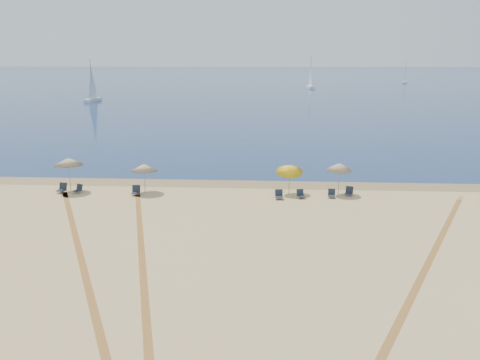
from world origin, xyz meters
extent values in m
plane|color=tan|center=(0.00, 0.00, 0.00)|extent=(160.00, 160.00, 0.00)
plane|color=#0C2151|center=(0.00, 225.00, 0.01)|extent=(500.00, 500.00, 0.00)
plane|color=olive|center=(0.00, 24.00, 0.00)|extent=(500.00, 500.00, 0.00)
cylinder|color=gray|center=(-13.04, 20.96, 1.22)|extent=(0.05, 0.05, 2.45)
cone|color=#F3E9C5|center=(-13.04, 20.96, 2.30)|extent=(2.17, 2.17, 0.55)
sphere|color=gray|center=(-13.04, 20.96, 2.60)|extent=(0.08, 0.08, 0.08)
cylinder|color=gray|center=(-7.28, 21.01, 1.03)|extent=(0.05, 0.16, 2.07)
cone|color=#F3E9C5|center=(-7.28, 20.96, 1.92)|extent=(2.03, 2.05, 0.66)
sphere|color=gray|center=(-7.28, 20.96, 2.22)|extent=(0.08, 0.08, 0.08)
cylinder|color=gray|center=(3.60, 20.96, 1.04)|extent=(0.05, 0.68, 2.09)
cone|color=yellow|center=(3.60, 21.23, 1.93)|extent=(1.99, 2.07, 1.10)
sphere|color=gray|center=(3.60, 21.23, 2.23)|extent=(0.08, 0.08, 0.08)
cylinder|color=gray|center=(7.28, 21.28, 1.12)|extent=(0.05, 0.25, 2.25)
cone|color=#F3E9C5|center=(7.28, 21.36, 2.10)|extent=(1.87, 1.91, 0.71)
sphere|color=gray|center=(7.28, 21.36, 2.40)|extent=(0.08, 0.08, 0.08)
cube|color=black|center=(-13.53, 20.36, 0.20)|extent=(0.67, 0.67, 0.05)
cube|color=black|center=(-13.48, 20.65, 0.46)|extent=(0.62, 0.30, 0.53)
cylinder|color=#A5A5AD|center=(-13.76, 20.17, 0.10)|extent=(0.03, 0.03, 0.20)
cylinder|color=#A5A5AD|center=(-13.29, 20.11, 0.10)|extent=(0.03, 0.03, 0.20)
cube|color=black|center=(-12.31, 20.38, 0.17)|extent=(0.69, 0.69, 0.05)
cube|color=black|center=(-12.21, 20.62, 0.40)|extent=(0.56, 0.38, 0.47)
cylinder|color=#A5A5AD|center=(-12.51, 20.27, 0.09)|extent=(0.02, 0.02, 0.17)
cylinder|color=#A5A5AD|center=(-12.12, 20.11, 0.09)|extent=(0.02, 0.02, 0.17)
cube|color=black|center=(-7.73, 20.02, 0.19)|extent=(0.66, 0.66, 0.05)
cube|color=black|center=(-7.77, 20.31, 0.45)|extent=(0.61, 0.29, 0.52)
cylinder|color=#A5A5AD|center=(-7.96, 19.78, 0.10)|extent=(0.03, 0.03, 0.19)
cylinder|color=#A5A5AD|center=(-7.50, 19.84, 0.10)|extent=(0.03, 0.03, 0.19)
cube|color=black|center=(2.84, 19.64, 0.18)|extent=(0.58, 0.58, 0.05)
cube|color=black|center=(2.83, 19.91, 0.42)|extent=(0.56, 0.23, 0.49)
cylinder|color=#A5A5AD|center=(2.62, 19.43, 0.09)|extent=(0.02, 0.02, 0.18)
cylinder|color=#A5A5AD|center=(3.06, 19.45, 0.09)|extent=(0.02, 0.02, 0.18)
cube|color=black|center=(4.45, 19.97, 0.17)|extent=(0.65, 0.65, 0.05)
cube|color=black|center=(4.37, 20.22, 0.40)|extent=(0.55, 0.34, 0.47)
cylinder|color=#A5A5AD|center=(4.25, 19.72, 0.09)|extent=(0.02, 0.02, 0.17)
cylinder|color=#A5A5AD|center=(4.65, 19.85, 0.09)|extent=(0.02, 0.02, 0.17)
cube|color=black|center=(6.66, 20.23, 0.17)|extent=(0.57, 0.57, 0.05)
cube|color=black|center=(6.68, 20.48, 0.39)|extent=(0.53, 0.24, 0.46)
cylinder|color=#A5A5AD|center=(6.45, 20.07, 0.08)|extent=(0.02, 0.02, 0.17)
cylinder|color=#A5A5AD|center=(6.86, 20.02, 0.08)|extent=(0.02, 0.02, 0.17)
cube|color=black|center=(8.00, 20.86, 0.18)|extent=(0.68, 0.68, 0.05)
cube|color=black|center=(8.07, 21.12, 0.42)|extent=(0.58, 0.34, 0.49)
cylinder|color=#A5A5AD|center=(7.79, 20.73, 0.09)|extent=(0.02, 0.02, 0.18)
cylinder|color=#A5A5AD|center=(8.21, 20.60, 0.09)|extent=(0.02, 0.02, 0.18)
cube|color=white|center=(50.82, 173.62, 0.30)|extent=(2.76, 5.43, 0.57)
cylinder|color=gray|center=(50.82, 173.62, 4.02)|extent=(0.11, 0.11, 7.66)
cube|color=white|center=(14.15, 142.51, 0.36)|extent=(2.50, 6.59, 0.70)
cylinder|color=gray|center=(14.15, 142.51, 4.91)|extent=(0.14, 0.14, 9.35)
cube|color=white|center=(-37.42, 94.48, 0.34)|extent=(2.07, 6.27, 0.67)
cylinder|color=gray|center=(-37.42, 94.48, 4.71)|extent=(0.13, 0.13, 8.96)
plane|color=tan|center=(-4.62, 9.50, 0.00)|extent=(34.59, 34.59, 0.00)
plane|color=tan|center=(-4.92, 10.56, 0.00)|extent=(34.59, 34.59, 0.00)
plane|color=tan|center=(9.68, 7.78, 0.00)|extent=(37.45, 37.45, 0.00)
plane|color=tan|center=(10.17, 8.77, 0.00)|extent=(37.45, 37.45, 0.00)
plane|color=tan|center=(-8.47, 10.40, 0.00)|extent=(37.39, 37.39, 0.00)
plane|color=tan|center=(-8.95, 11.39, 0.00)|extent=(37.39, 37.39, 0.00)
camera|label=1|loc=(2.17, -14.96, 10.13)|focal=37.33mm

